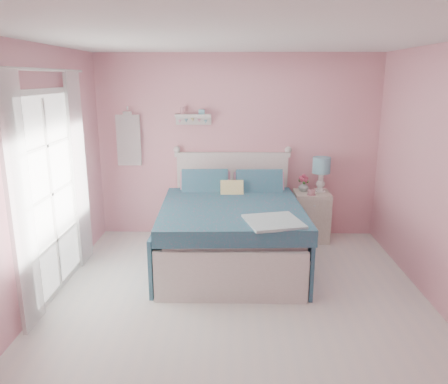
{
  "coord_description": "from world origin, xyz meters",
  "views": [
    {
      "loc": [
        -0.04,
        -3.97,
        2.27
      ],
      "look_at": [
        -0.17,
        1.2,
        0.91
      ],
      "focal_mm": 35.0,
      "sensor_mm": 36.0,
      "label": 1
    }
  ],
  "objects_px": {
    "vase": "(303,186)",
    "table_lamp": "(321,168)",
    "nightstand": "(311,216)",
    "bed": "(232,231)",
    "teacup": "(311,192)"
  },
  "relations": [
    {
      "from": "vase",
      "to": "table_lamp",
      "type": "bearing_deg",
      "value": -3.31
    },
    {
      "from": "nightstand",
      "to": "table_lamp",
      "type": "relative_size",
      "value": 1.42
    },
    {
      "from": "vase",
      "to": "teacup",
      "type": "relative_size",
      "value": 1.39
    },
    {
      "from": "bed",
      "to": "nightstand",
      "type": "bearing_deg",
      "value": 32.92
    },
    {
      "from": "nightstand",
      "to": "table_lamp",
      "type": "xyz_separation_m",
      "value": [
        0.12,
        0.04,
        0.69
      ]
    },
    {
      "from": "nightstand",
      "to": "vase",
      "type": "relative_size",
      "value": 4.82
    },
    {
      "from": "teacup",
      "to": "bed",
      "type": "bearing_deg",
      "value": -148.82
    },
    {
      "from": "nightstand",
      "to": "table_lamp",
      "type": "distance_m",
      "value": 0.7
    },
    {
      "from": "bed",
      "to": "vase",
      "type": "bearing_deg",
      "value": 37.91
    },
    {
      "from": "bed",
      "to": "nightstand",
      "type": "xyz_separation_m",
      "value": [
        1.13,
        0.81,
        -0.06
      ]
    },
    {
      "from": "teacup",
      "to": "nightstand",
      "type": "bearing_deg",
      "value": 75.96
    },
    {
      "from": "vase",
      "to": "teacup",
      "type": "height_order",
      "value": "vase"
    },
    {
      "from": "nightstand",
      "to": "vase",
      "type": "bearing_deg",
      "value": 153.42
    },
    {
      "from": "table_lamp",
      "to": "vase",
      "type": "xyz_separation_m",
      "value": [
        -0.23,
        0.01,
        -0.27
      ]
    },
    {
      "from": "bed",
      "to": "table_lamp",
      "type": "height_order",
      "value": "bed"
    }
  ]
}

